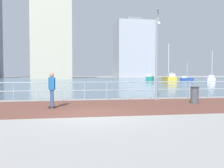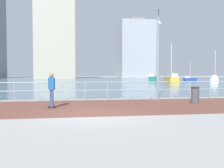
% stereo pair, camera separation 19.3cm
% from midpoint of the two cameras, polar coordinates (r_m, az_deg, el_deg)
% --- Properties ---
extents(ground, '(220.00, 220.00, 0.00)m').
position_cam_midpoint_polar(ground, '(50.14, -7.91, 0.48)').
color(ground, '#ADAAA5').
extents(brick_paving, '(28.00, 6.07, 0.01)m').
position_cam_midpoint_polar(brick_paving, '(12.72, -5.02, -5.14)').
color(brick_paving, brown).
rests_on(brick_paving, ground).
extents(harbor_water, '(180.00, 88.00, 0.00)m').
position_cam_midpoint_polar(harbor_water, '(60.65, -8.08, 0.81)').
color(harbor_water, slate).
rests_on(harbor_water, ground).
extents(waterfront_railing, '(25.25, 0.06, 1.15)m').
position_cam_midpoint_polar(waterfront_railing, '(15.67, -5.78, -0.82)').
color(waterfront_railing, '#9EADB7').
rests_on(waterfront_railing, ground).
extents(lamppost, '(0.54, 0.75, 5.74)m').
position_cam_midpoint_polar(lamppost, '(16.15, 10.71, 7.71)').
color(lamppost, gray).
rests_on(lamppost, ground).
extents(skateboarder, '(0.41, 0.55, 1.71)m').
position_cam_midpoint_polar(skateboarder, '(12.36, -13.12, -0.65)').
color(skateboarder, black).
rests_on(skateboarder, ground).
extents(trash_bin, '(0.46, 0.46, 0.93)m').
position_cam_midpoint_polar(trash_bin, '(14.74, 18.69, -2.40)').
color(trash_bin, '#474C51').
rests_on(trash_bin, ground).
extents(sailboat_gray, '(3.34, 4.15, 5.80)m').
position_cam_midpoint_polar(sailboat_gray, '(48.83, 22.43, 0.92)').
color(sailboat_gray, white).
rests_on(sailboat_gray, ground).
extents(sailboat_red, '(3.15, 1.39, 4.28)m').
position_cam_midpoint_polar(sailboat_red, '(59.05, 17.31, 1.08)').
color(sailboat_red, '#284799').
rests_on(sailboat_red, ground).
extents(sailboat_teal, '(3.15, 4.86, 6.56)m').
position_cam_midpoint_polar(sailboat_teal, '(56.34, 9.33, 1.32)').
color(sailboat_teal, '#197266').
rests_on(sailboat_teal, ground).
extents(sailboat_ivory, '(2.18, 5.13, 6.98)m').
position_cam_midpoint_polar(sailboat_ivory, '(45.55, 13.45, 1.08)').
color(sailboat_ivory, gold).
rests_on(sailboat_ivory, ground).
extents(tower_glass, '(12.59, 16.64, 30.87)m').
position_cam_midpoint_polar(tower_glass, '(88.09, -12.53, 10.80)').
color(tower_glass, '#B2AD99').
rests_on(tower_glass, ground).
extents(tower_beige, '(16.29, 16.21, 27.07)m').
position_cam_midpoint_polar(tower_beige, '(117.81, 5.52, 7.78)').
color(tower_beige, '#A3A8B2').
rests_on(tower_beige, ground).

